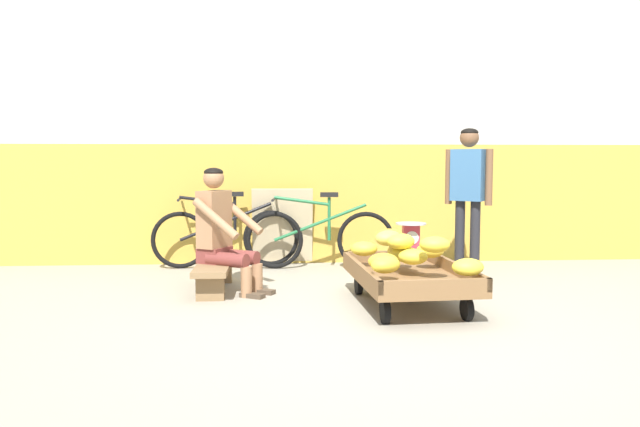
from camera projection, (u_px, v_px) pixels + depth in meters
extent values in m
plane|color=gray|center=(374.00, 336.00, 4.18)|extent=(80.00, 80.00, 0.00)
cube|color=gold|center=(334.00, 203.00, 7.29)|extent=(16.00, 0.30, 1.40)
cube|color=beige|center=(334.00, 60.00, 7.15)|extent=(16.00, 0.30, 1.98)
cube|color=brown|center=(408.00, 278.00, 5.01)|extent=(0.94, 1.49, 0.05)
cube|color=brown|center=(361.00, 270.00, 4.95)|extent=(0.14, 1.44, 0.10)
cube|color=brown|center=(455.00, 268.00, 5.06)|extent=(0.14, 1.44, 0.10)
cube|color=brown|center=(388.00, 256.00, 5.70)|extent=(0.84, 0.10, 0.10)
cube|color=brown|center=(435.00, 286.00, 4.32)|extent=(0.84, 0.10, 0.10)
cylinder|color=black|center=(359.00, 284.00, 5.48)|extent=(0.06, 0.18, 0.18)
cylinder|color=black|center=(426.00, 282.00, 5.56)|extent=(0.06, 0.18, 0.18)
cylinder|color=black|center=(385.00, 312.00, 4.49)|extent=(0.06, 0.18, 0.18)
cylinder|color=black|center=(467.00, 309.00, 4.57)|extent=(0.06, 0.18, 0.18)
ellipsoid|color=yellow|center=(413.00, 257.00, 4.92)|extent=(0.27, 0.22, 0.13)
ellipsoid|color=yellow|center=(468.00, 267.00, 4.44)|extent=(0.26, 0.21, 0.13)
ellipsoid|color=yellow|center=(404.00, 254.00, 5.06)|extent=(0.26, 0.21, 0.13)
ellipsoid|color=gold|center=(386.00, 265.00, 4.54)|extent=(0.30, 0.27, 0.13)
ellipsoid|color=yellow|center=(400.00, 251.00, 5.26)|extent=(0.30, 0.28, 0.13)
ellipsoid|color=gold|center=(430.00, 251.00, 5.27)|extent=(0.26, 0.20, 0.13)
ellipsoid|color=gold|center=(383.00, 261.00, 4.70)|extent=(0.27, 0.22, 0.13)
ellipsoid|color=yellow|center=(364.00, 249.00, 5.38)|extent=(0.28, 0.24, 0.13)
ellipsoid|color=yellow|center=(388.00, 238.00, 5.05)|extent=(0.30, 0.27, 0.13)
ellipsoid|color=yellow|center=(435.00, 245.00, 4.73)|extent=(0.25, 0.20, 0.13)
ellipsoid|color=gold|center=(390.00, 236.00, 5.18)|extent=(0.25, 0.19, 0.13)
ellipsoid|color=yellow|center=(401.00, 241.00, 4.98)|extent=(0.28, 0.24, 0.13)
cube|color=olive|center=(215.00, 265.00, 5.60)|extent=(0.31, 1.10, 0.05)
cube|color=olive|center=(219.00, 272.00, 6.00)|extent=(0.24, 0.08, 0.22)
cube|color=olive|center=(210.00, 288.00, 5.23)|extent=(0.24, 0.08, 0.22)
cylinder|color=#9E704C|center=(257.00, 278.00, 5.52)|extent=(0.10, 0.10, 0.27)
cube|color=#4C3D2D|center=(263.00, 292.00, 5.50)|extent=(0.24, 0.19, 0.04)
cylinder|color=brown|center=(238.00, 257.00, 5.59)|extent=(0.41, 0.31, 0.13)
cylinder|color=#9E704C|center=(246.00, 282.00, 5.36)|extent=(0.10, 0.10, 0.27)
cube|color=#4C3D2D|center=(252.00, 295.00, 5.34)|extent=(0.24, 0.19, 0.04)
cylinder|color=brown|center=(227.00, 260.00, 5.43)|extent=(0.41, 0.31, 0.13)
cube|color=brown|center=(215.00, 255.00, 5.60)|extent=(0.33, 0.35, 0.14)
cube|color=#9E704C|center=(214.00, 219.00, 5.57)|extent=(0.31, 0.37, 0.52)
cylinder|color=#9E704C|center=(241.00, 215.00, 5.67)|extent=(0.45, 0.30, 0.36)
cylinder|color=#9E704C|center=(216.00, 219.00, 5.32)|extent=(0.45, 0.30, 0.36)
sphere|color=#9E704C|center=(214.00, 178.00, 5.53)|extent=(0.19, 0.19, 0.19)
ellipsoid|color=black|center=(214.00, 172.00, 5.53)|extent=(0.17, 0.17, 0.09)
cube|color=gold|center=(410.00, 267.00, 6.03)|extent=(0.36, 0.28, 0.30)
cylinder|color=#28282D|center=(411.00, 251.00, 6.01)|extent=(0.20, 0.20, 0.03)
cube|color=#C6384C|center=(411.00, 237.00, 6.00)|extent=(0.16, 0.10, 0.24)
cylinder|color=white|center=(412.00, 238.00, 5.95)|extent=(0.13, 0.01, 0.13)
cylinder|color=#B2B5BA|center=(411.00, 224.00, 5.99)|extent=(0.30, 0.30, 0.01)
torus|color=black|center=(180.00, 240.00, 6.78)|extent=(0.64, 0.12, 0.64)
torus|color=black|center=(271.00, 238.00, 6.96)|extent=(0.64, 0.12, 0.64)
cylinder|color=black|center=(226.00, 222.00, 6.85)|extent=(1.03, 0.14, 0.43)
cylinder|color=black|center=(235.00, 218.00, 6.87)|extent=(0.04, 0.04, 0.48)
cylinder|color=black|center=(207.00, 201.00, 6.80)|extent=(0.62, 0.10, 0.12)
cube|color=black|center=(235.00, 194.00, 6.84)|extent=(0.21, 0.12, 0.05)
cylinder|color=black|center=(179.00, 199.00, 6.74)|extent=(0.08, 0.48, 0.03)
torus|color=black|center=(275.00, 240.00, 6.77)|extent=(0.64, 0.10, 0.64)
torus|color=black|center=(366.00, 240.00, 6.77)|extent=(0.64, 0.10, 0.64)
cylinder|color=#236B3D|center=(320.00, 222.00, 6.75)|extent=(1.03, 0.11, 0.43)
cylinder|color=#236B3D|center=(329.00, 219.00, 6.75)|extent=(0.04, 0.04, 0.48)
cylinder|color=#236B3D|center=(302.00, 201.00, 6.73)|extent=(0.62, 0.08, 0.12)
cube|color=black|center=(329.00, 195.00, 6.72)|extent=(0.21, 0.11, 0.05)
cylinder|color=black|center=(274.00, 199.00, 6.73)|extent=(0.06, 0.48, 0.03)
cube|color=#C6B289|center=(282.00, 226.00, 7.06)|extent=(0.70, 0.19, 0.89)
cylinder|color=#232328|center=(475.00, 240.00, 6.15)|extent=(0.10, 0.10, 0.80)
cylinder|color=#232328|center=(460.00, 239.00, 6.24)|extent=(0.10, 0.10, 0.80)
cube|color=#386693|center=(469.00, 175.00, 6.13)|extent=(0.38, 0.35, 0.52)
cylinder|color=brown|center=(489.00, 177.00, 6.02)|extent=(0.07, 0.07, 0.56)
cylinder|color=brown|center=(449.00, 177.00, 6.25)|extent=(0.07, 0.07, 0.56)
sphere|color=brown|center=(469.00, 138.00, 6.10)|extent=(0.19, 0.19, 0.19)
ellipsoid|color=black|center=(469.00, 132.00, 6.10)|extent=(0.17, 0.17, 0.09)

